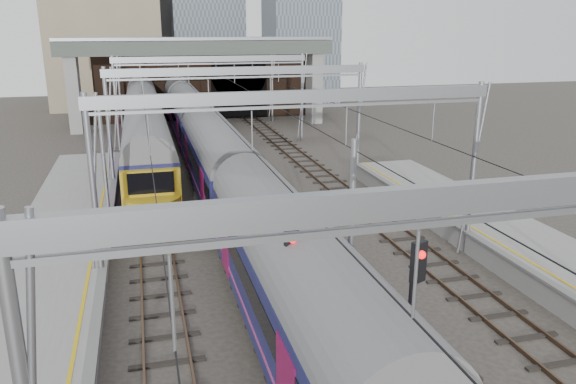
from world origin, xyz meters
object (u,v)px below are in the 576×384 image
object	(u,v)px
train_second	(143,112)
signal_near_centre	(412,321)
signal_near_left	(290,295)
train_main	(202,136)

from	to	relation	value
train_second	signal_near_centre	bearing A→B (deg)	-82.34
signal_near_left	signal_near_centre	size ratio (longest dim) A/B	0.94
train_main	signal_near_left	xyz separation A→B (m)	(-0.65, -27.53, 0.68)
train_main	signal_near_centre	distance (m)	30.02
train_second	signal_near_left	distance (m)	40.55
train_main	signal_near_centre	bearing A→B (deg)	-86.64
train_second	signal_near_left	world-z (taller)	signal_near_left
train_main	signal_near_left	size ratio (longest dim) A/B	13.08
signal_near_left	signal_near_centre	xyz separation A→B (m)	(2.41, -2.42, 0.18)
train_main	train_second	xyz separation A→B (m)	(-4.00, 12.87, 0.05)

